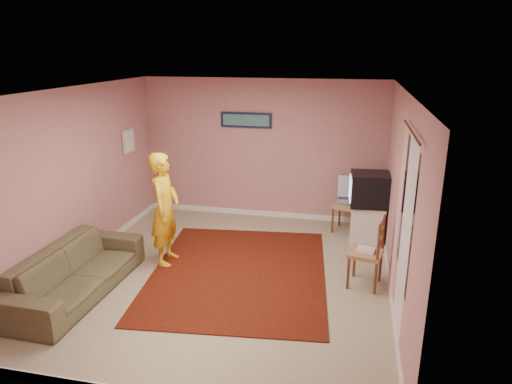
% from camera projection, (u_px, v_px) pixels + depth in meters
% --- Properties ---
extents(ground, '(5.00, 5.00, 0.00)m').
position_uv_depth(ground, '(227.00, 275.00, 6.52)').
color(ground, tan).
rests_on(ground, ground).
extents(wall_back, '(4.50, 0.02, 2.60)m').
position_uv_depth(wall_back, '(262.00, 150.00, 8.46)').
color(wall_back, '#BA7A7F').
rests_on(wall_back, ground).
extents(wall_front, '(4.50, 0.02, 2.60)m').
position_uv_depth(wall_front, '(144.00, 275.00, 3.80)').
color(wall_front, '#BA7A7F').
rests_on(wall_front, ground).
extents(wall_left, '(0.02, 5.00, 2.60)m').
position_uv_depth(wall_left, '(76.00, 179.00, 6.59)').
color(wall_left, '#BA7A7F').
rests_on(wall_left, ground).
extents(wall_right, '(0.02, 5.00, 2.60)m').
position_uv_depth(wall_right, '(399.00, 200.00, 5.68)').
color(wall_right, '#BA7A7F').
rests_on(wall_right, ground).
extents(ceiling, '(4.50, 5.00, 0.02)m').
position_uv_depth(ceiling, '(223.00, 90.00, 5.74)').
color(ceiling, white).
rests_on(ceiling, wall_back).
extents(baseboard_back, '(4.50, 0.02, 0.10)m').
position_uv_depth(baseboard_back, '(262.00, 213.00, 8.83)').
color(baseboard_back, white).
rests_on(baseboard_back, ground).
extents(baseboard_left, '(0.02, 5.00, 0.10)m').
position_uv_depth(baseboard_left, '(86.00, 258.00, 6.96)').
color(baseboard_left, white).
rests_on(baseboard_left, ground).
extents(baseboard_right, '(0.02, 5.00, 0.10)m').
position_uv_depth(baseboard_right, '(390.00, 289.00, 6.06)').
color(baseboard_right, white).
rests_on(baseboard_right, ground).
extents(window, '(0.01, 1.10, 1.50)m').
position_uv_depth(window, '(407.00, 213.00, 4.79)').
color(window, black).
rests_on(window, wall_right).
extents(curtain_sheer, '(0.01, 0.75, 2.10)m').
position_uv_depth(curtain_sheer, '(405.00, 236.00, 4.72)').
color(curtain_sheer, white).
rests_on(curtain_sheer, wall_right).
extents(curtain_floral, '(0.01, 0.35, 2.10)m').
position_uv_depth(curtain_floral, '(398.00, 213.00, 5.37)').
color(curtain_floral, silver).
rests_on(curtain_floral, wall_right).
extents(curtain_rod, '(0.02, 1.40, 0.02)m').
position_uv_depth(curtain_rod, '(411.00, 131.00, 4.54)').
color(curtain_rod, brown).
rests_on(curtain_rod, wall_right).
extents(picture_back, '(0.95, 0.04, 0.28)m').
position_uv_depth(picture_back, '(246.00, 120.00, 8.32)').
color(picture_back, '#131634').
rests_on(picture_back, wall_back).
extents(picture_left, '(0.04, 0.38, 0.42)m').
position_uv_depth(picture_left, '(129.00, 141.00, 7.99)').
color(picture_left, beige).
rests_on(picture_left, wall_left).
extents(area_rug, '(2.78, 3.33, 0.02)m').
position_uv_depth(area_rug, '(239.00, 272.00, 6.61)').
color(area_rug, black).
rests_on(area_rug, ground).
extents(tv_cabinet, '(0.54, 0.49, 0.69)m').
position_uv_depth(tv_cabinet, '(367.00, 224.00, 7.48)').
color(tv_cabinet, silver).
rests_on(tv_cabinet, ground).
extents(crt_tv, '(0.65, 0.58, 0.53)m').
position_uv_depth(crt_tv, '(370.00, 189.00, 7.29)').
color(crt_tv, black).
rests_on(crt_tv, tv_cabinet).
extents(chair_a, '(0.55, 0.53, 0.53)m').
position_uv_depth(chair_a, '(348.00, 199.00, 7.92)').
color(chair_a, '#A98852').
rests_on(chair_a, ground).
extents(dvd_player, '(0.45, 0.38, 0.07)m').
position_uv_depth(dvd_player, '(347.00, 203.00, 7.94)').
color(dvd_player, '#B8B9BE').
rests_on(dvd_player, chair_a).
extents(blue_throw, '(0.36, 0.05, 0.38)m').
position_uv_depth(blue_throw, '(348.00, 186.00, 8.01)').
color(blue_throw, '#99CCFA').
rests_on(blue_throw, chair_a).
extents(chair_b, '(0.51, 0.52, 0.54)m').
position_uv_depth(chair_b, '(366.00, 244.00, 6.09)').
color(chair_b, '#A98852').
rests_on(chair_b, ground).
extents(game_console, '(0.26, 0.21, 0.05)m').
position_uv_depth(game_console, '(366.00, 250.00, 6.11)').
color(game_console, white).
rests_on(game_console, chair_b).
extents(sofa, '(0.89, 2.19, 0.63)m').
position_uv_depth(sofa, '(76.00, 271.00, 5.97)').
color(sofa, brown).
rests_on(sofa, ground).
extents(person, '(0.44, 0.64, 1.70)m').
position_uv_depth(person, '(165.00, 209.00, 6.70)').
color(person, gold).
rests_on(person, ground).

